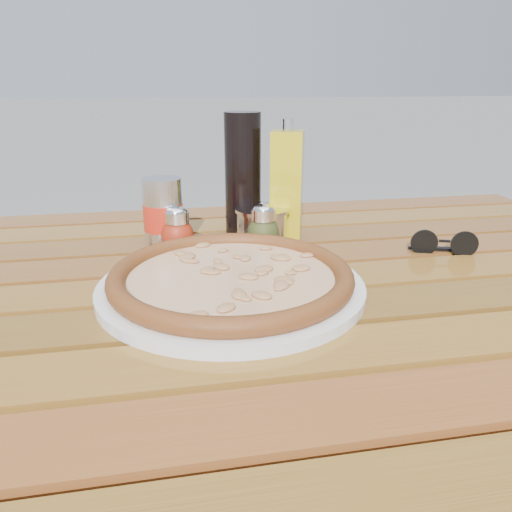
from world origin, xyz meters
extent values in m
cube|color=#371A0C|center=(0.64, 0.39, 0.35)|extent=(0.06, 0.06, 0.70)
cube|color=#3A1E0D|center=(0.00, 0.00, 0.70)|extent=(1.36, 0.86, 0.04)
cube|color=#5D2C10|center=(0.00, -0.30, 0.73)|extent=(1.40, 0.09, 0.03)
cube|color=#5E3810|center=(0.00, -0.20, 0.73)|extent=(1.40, 0.09, 0.03)
cube|color=#4E2E0D|center=(0.00, -0.10, 0.73)|extent=(1.40, 0.09, 0.03)
cube|color=#5C3610|center=(0.00, 0.00, 0.73)|extent=(1.40, 0.09, 0.03)
cube|color=#562D0F|center=(0.00, 0.10, 0.73)|extent=(1.40, 0.09, 0.03)
cube|color=#522C0E|center=(0.00, 0.20, 0.73)|extent=(1.40, 0.09, 0.03)
cube|color=#5E3810|center=(0.00, 0.30, 0.73)|extent=(1.40, 0.09, 0.03)
cube|color=#572C0F|center=(0.00, 0.41, 0.73)|extent=(1.40, 0.09, 0.03)
cylinder|color=silver|center=(-0.04, -0.03, 0.76)|extent=(0.42, 0.42, 0.01)
cylinder|color=#FADEB3|center=(-0.04, -0.03, 0.77)|extent=(0.38, 0.38, 0.01)
torus|color=black|center=(-0.04, -0.03, 0.77)|extent=(0.41, 0.41, 0.03)
ellipsoid|color=#A32A12|center=(-0.11, 0.14, 0.78)|extent=(0.07, 0.07, 0.06)
cylinder|color=silver|center=(-0.11, 0.14, 0.81)|extent=(0.05, 0.05, 0.02)
ellipsoid|color=white|center=(-0.11, 0.14, 0.82)|extent=(0.05, 0.05, 0.02)
ellipsoid|color=#3E451B|center=(0.03, 0.13, 0.78)|extent=(0.06, 0.06, 0.06)
cylinder|color=silver|center=(0.03, 0.13, 0.81)|extent=(0.05, 0.05, 0.02)
ellipsoid|color=white|center=(0.03, 0.13, 0.82)|extent=(0.04, 0.04, 0.02)
cylinder|color=black|center=(0.02, 0.24, 0.86)|extent=(0.07, 0.07, 0.22)
cylinder|color=silver|center=(-0.13, 0.18, 0.81)|extent=(0.07, 0.07, 0.12)
cylinder|color=red|center=(-0.13, 0.18, 0.81)|extent=(0.07, 0.07, 0.04)
cube|color=gold|center=(0.09, 0.21, 0.84)|extent=(0.07, 0.07, 0.19)
cylinder|color=white|center=(0.09, 0.21, 0.95)|extent=(0.03, 0.03, 0.02)
cylinder|color=silver|center=(0.04, 0.19, 0.78)|extent=(0.11, 0.11, 0.05)
cylinder|color=silver|center=(0.04, 0.19, 0.81)|extent=(0.11, 0.11, 0.01)
sphere|color=silver|center=(0.04, 0.19, 0.81)|extent=(0.02, 0.02, 0.01)
cylinder|color=black|center=(0.29, 0.07, 0.77)|extent=(0.04, 0.02, 0.04)
cylinder|color=black|center=(0.35, 0.05, 0.77)|extent=(0.04, 0.02, 0.04)
cube|color=black|center=(0.32, 0.06, 0.77)|extent=(0.02, 0.01, 0.00)
cube|color=black|center=(0.32, 0.07, 0.75)|extent=(0.09, 0.03, 0.00)
cube|color=black|center=(0.34, 0.07, 0.75)|extent=(0.09, 0.03, 0.00)
camera|label=1|loc=(-0.13, -0.65, 1.02)|focal=35.00mm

